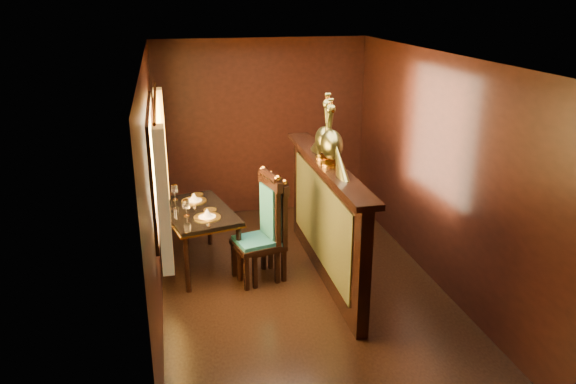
# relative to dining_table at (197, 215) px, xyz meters

# --- Properties ---
(ground) EXTENTS (5.00, 5.00, 0.00)m
(ground) POSITION_rel_dining_table_xyz_m (1.06, -0.85, -0.65)
(ground) COLOR black
(ground) RESTS_ON ground
(room_shell) EXTENTS (3.04, 5.04, 2.52)m
(room_shell) POSITION_rel_dining_table_xyz_m (0.97, -0.83, 0.94)
(room_shell) COLOR black
(room_shell) RESTS_ON ground
(partition) EXTENTS (0.26, 2.70, 1.36)m
(partition) POSITION_rel_dining_table_xyz_m (1.38, -0.55, 0.07)
(partition) COLOR black
(partition) RESTS_ON ground
(dining_table) EXTENTS (0.99, 1.35, 0.92)m
(dining_table) POSITION_rel_dining_table_xyz_m (0.00, 0.00, 0.00)
(dining_table) COLOR black
(dining_table) RESTS_ON ground
(chair_left) EXTENTS (0.53, 0.55, 1.21)m
(chair_left) POSITION_rel_dining_table_xyz_m (0.79, -0.43, -0.02)
(chair_left) COLOR black
(chair_left) RESTS_ON ground
(chair_right) EXTENTS (0.55, 0.57, 1.27)m
(chair_right) POSITION_rel_dining_table_xyz_m (0.71, -0.45, 0.01)
(chair_right) COLOR black
(chair_right) RESTS_ON ground
(peacock_left) EXTENTS (0.23, 0.62, 0.74)m
(peacock_left) POSITION_rel_dining_table_xyz_m (1.38, -0.71, 1.08)
(peacock_left) COLOR #16442F
(peacock_left) RESTS_ON partition
(peacock_right) EXTENTS (0.22, 0.59, 0.70)m
(peacock_right) POSITION_rel_dining_table_xyz_m (1.38, -0.47, 1.06)
(peacock_right) COLOR #16442F
(peacock_right) RESTS_ON partition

